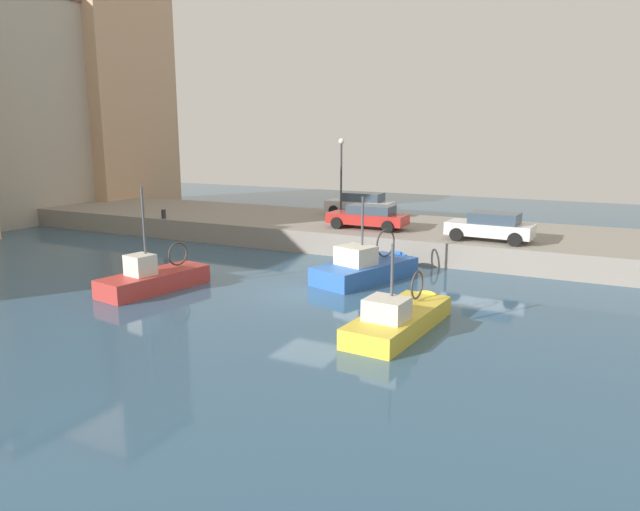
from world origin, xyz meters
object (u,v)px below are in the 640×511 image
Objects in this scene: parked_car_red at (368,216)px; parked_car_white at (491,226)px; mooring_bollard_mid at (164,214)px; quay_streetlamp at (341,164)px; fishing_boat_red at (161,286)px; fishing_boat_yellow at (403,325)px; parked_car_silver at (361,204)px; fishing_boat_blue at (370,276)px.

parked_car_white reaches higher than parked_car_red.
quay_streetlamp is at bearing -58.95° from mooring_bollard_mid.
fishing_boat_yellow is at bearing -91.16° from fishing_boat_red.
parked_car_white is (-5.45, -9.15, -0.03)m from parked_car_silver.
fishing_boat_blue is at bearing -154.81° from parked_car_silver.
mooring_bollard_mid is 11.35m from quay_streetlamp.
parked_car_silver reaches higher than mooring_bollard_mid.
mooring_bollard_mid is (-2.08, 12.70, -0.40)m from parked_car_red.
quay_streetlamp is at bearing 66.57° from parked_car_white.
parked_car_red is at bearing 83.39° from parked_car_white.
parked_car_white reaches higher than mooring_bollard_mid.
fishing_boat_red reaches higher than parked_car_red.
parked_car_silver is (16.38, 8.50, 1.85)m from fishing_boat_yellow.
parked_car_red is 0.90× the size of quay_streetlamp.
fishing_boat_red is 15.68m from parked_car_white.
parked_car_red is 12.87m from mooring_bollard_mid.
fishing_boat_yellow is 6.76m from fishing_boat_blue.
parked_car_white is (5.15, -4.16, 1.80)m from fishing_boat_blue.
fishing_boat_yellow is 1.48× the size of parked_car_white.
fishing_boat_red reaches higher than parked_car_white.
quay_streetlamp reaches higher than parked_car_white.
mooring_bollard_mid is at bearing 99.30° from parked_car_red.
parked_car_silver is at bearing -38.84° from quay_streetlamp.
quay_streetlamp is (15.27, 9.39, 4.36)m from fishing_boat_yellow.
parked_car_white is (-0.78, -6.73, 0.04)m from parked_car_red.
parked_car_white is 0.86× the size of quay_streetlamp.
mooring_bollard_mid is (9.41, 8.11, 1.37)m from fishing_boat_red.
fishing_boat_red reaches higher than fishing_boat_blue.
quay_streetlamp is (5.65, -9.38, 2.98)m from mooring_bollard_mid.
fishing_boat_red is at bearing -139.24° from mooring_bollard_mid.
parked_car_red is 5.51m from quay_streetlamp.
fishing_boat_blue is 1.41× the size of parked_car_red.
fishing_boat_red reaches higher than fishing_boat_yellow.
fishing_boat_red is 12.50m from parked_car_red.
parked_car_red is (5.93, 2.56, 1.76)m from fishing_boat_blue.
fishing_boat_yellow is 13.31m from parked_car_red.
fishing_boat_blue reaches higher than parked_car_silver.
parked_car_silver is at bearing 27.41° from parked_car_red.
parked_car_silver reaches higher than parked_car_red.
fishing_boat_red is 1.29× the size of parked_car_red.
fishing_boat_yellow is 1.40× the size of parked_car_red.
fishing_boat_yellow is 18.45m from quay_streetlamp.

